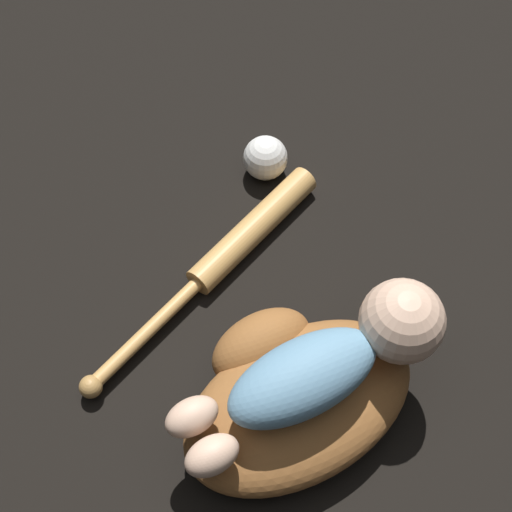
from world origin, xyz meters
name	(u,v)px	position (x,y,z in m)	size (l,w,h in m)	color
ground_plane	(258,433)	(0.00, 0.00, 0.00)	(6.00, 6.00, 0.00)	black
baseball_glove	(293,394)	(0.06, 0.00, 0.05)	(0.36, 0.29, 0.10)	#935B2D
baby_figure	(336,359)	(0.10, -0.03, 0.14)	(0.37, 0.17, 0.11)	#6693B2
baseball_bat	(233,249)	(0.16, 0.24, 0.02)	(0.50, 0.11, 0.05)	tan
baseball	(265,158)	(0.31, 0.33, 0.04)	(0.07, 0.07, 0.07)	white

